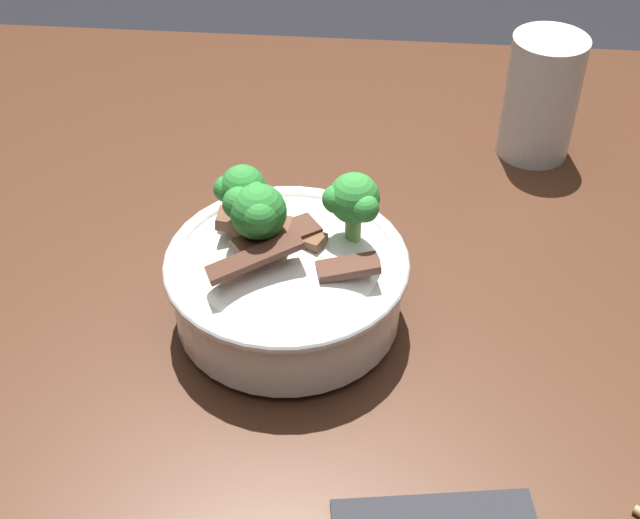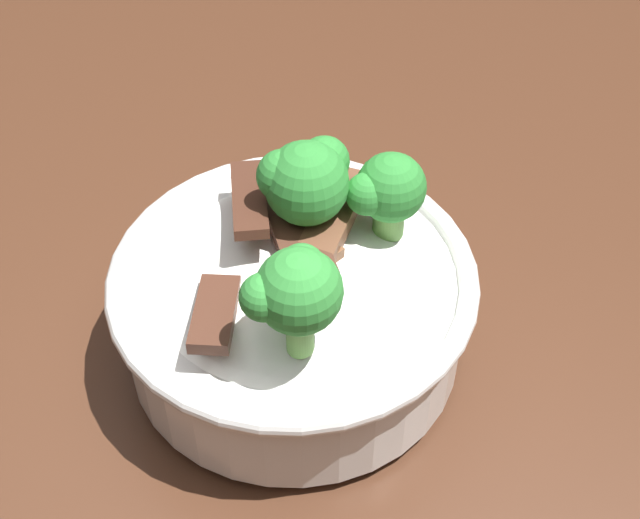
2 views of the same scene
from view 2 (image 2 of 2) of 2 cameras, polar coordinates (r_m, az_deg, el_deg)
name	(u,v)px [view 2 (image 2 of 2)]	position (r m, az deg, el deg)	size (l,w,h in m)	color
rice_bowl	(295,294)	(0.50, -1.60, -2.26)	(0.21, 0.21, 0.14)	white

